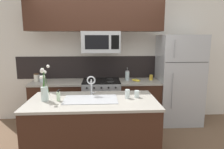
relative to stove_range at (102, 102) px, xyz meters
name	(u,v)px	position (x,y,z in m)	size (l,w,h in m)	color
ground_plane	(102,145)	(0.00, -0.90, -0.46)	(10.00, 10.00, 0.00)	brown
rear_partition	(115,60)	(0.30, 0.38, 0.84)	(5.20, 0.10, 2.60)	silver
splash_band	(101,67)	(0.00, 0.32, 0.69)	(3.62, 0.01, 0.48)	black
back_counter_left	(58,103)	(-0.89, 0.00, -0.01)	(1.05, 0.65, 0.91)	#381E14
back_counter_right	(139,102)	(0.79, 0.00, -0.01)	(0.84, 0.65, 0.91)	#381E14
stove_range	(102,102)	(0.00, 0.00, 0.00)	(0.76, 0.64, 0.93)	#A8AAAF
microwave	(101,42)	(0.00, -0.02, 1.24)	(0.74, 0.40, 0.41)	#A8AAAF
upper_cabinet_band	(95,15)	(-0.11, -0.05, 1.74)	(2.60, 0.34, 0.60)	#381E14
refrigerator	(179,79)	(1.63, 0.02, 0.46)	(0.87, 0.74, 1.84)	#A8AAAF
storage_jar_tall	(37,78)	(-1.30, 0.02, 0.53)	(0.11, 0.11, 0.17)	silver
storage_jar_medium	(42,78)	(-1.18, -0.03, 0.53)	(0.10, 0.10, 0.16)	silver
banana_bunch	(136,80)	(0.71, -0.06, 0.47)	(0.19, 0.12, 0.08)	yellow
french_press	(127,76)	(0.54, 0.06, 0.55)	(0.09, 0.09, 0.27)	silver
coffee_tin	(151,77)	(1.05, 0.05, 0.50)	(0.08, 0.08, 0.11)	gold
island_counter	(93,129)	(-0.13, -1.25, -0.01)	(1.82, 0.93, 0.91)	#381E14
kitchen_sink	(91,104)	(-0.15, -1.25, 0.38)	(0.76, 0.44, 0.16)	#ADAFB5
sink_faucet	(91,83)	(-0.15, -1.03, 0.65)	(0.14, 0.14, 0.31)	#B7BABF
dish_soap_bottle	(59,96)	(-0.60, -1.28, 0.52)	(0.06, 0.05, 0.16)	beige
drinking_glass	(128,94)	(0.38, -1.21, 0.51)	(0.07, 0.07, 0.13)	silver
spare_glass	(137,94)	(0.52, -1.17, 0.50)	(0.07, 0.07, 0.10)	silver
flower_vase	(45,90)	(-0.79, -1.26, 0.60)	(0.13, 0.15, 0.50)	silver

